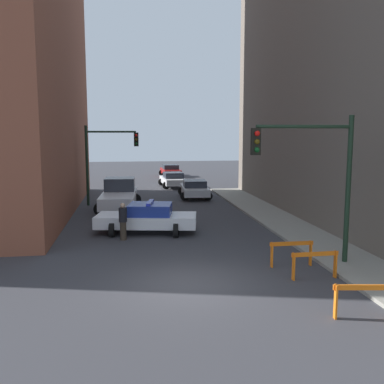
% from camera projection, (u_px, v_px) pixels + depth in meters
% --- Properties ---
extents(ground_plane, '(120.00, 120.00, 0.00)m').
position_uv_depth(ground_plane, '(187.00, 284.00, 13.38)').
color(ground_plane, '#38383D').
extents(sidewalk_right, '(2.40, 44.00, 0.12)m').
position_uv_depth(sidewalk_right, '(371.00, 273.00, 14.28)').
color(sidewalk_right, gray).
rests_on(sidewalk_right, ground_plane).
extents(traffic_light_near, '(3.64, 0.35, 5.20)m').
position_uv_depth(traffic_light_near, '(318.00, 167.00, 14.75)').
color(traffic_light_near, black).
rests_on(traffic_light_near, sidewalk_right).
extents(traffic_light_far, '(3.44, 0.35, 5.20)m').
position_uv_depth(traffic_light_far, '(104.00, 153.00, 27.81)').
color(traffic_light_far, black).
rests_on(traffic_light_far, ground_plane).
extents(police_car, '(4.95, 2.87, 1.52)m').
position_uv_depth(police_car, '(147.00, 218.00, 20.23)').
color(police_car, white).
rests_on(police_car, ground_plane).
extents(white_truck, '(2.82, 5.50, 1.90)m').
position_uv_depth(white_truck, '(119.00, 195.00, 26.41)').
color(white_truck, silver).
rests_on(white_truck, ground_plane).
extents(parked_car_near, '(2.42, 4.39, 1.31)m').
position_uv_depth(parked_car_near, '(195.00, 189.00, 31.33)').
color(parked_car_near, silver).
rests_on(parked_car_near, ground_plane).
extents(parked_car_mid, '(2.46, 4.41, 1.31)m').
position_uv_depth(parked_car_mid, '(173.00, 179.00, 37.66)').
color(parked_car_mid, silver).
rests_on(parked_car_mid, ground_plane).
extents(parked_car_far, '(2.40, 4.37, 1.31)m').
position_uv_depth(parked_car_far, '(170.00, 170.00, 46.86)').
color(parked_car_far, maroon).
rests_on(parked_car_far, ground_plane).
extents(pedestrian_crossing, '(0.48, 0.48, 1.66)m').
position_uv_depth(pedestrian_crossing, '(123.00, 221.00, 18.86)').
color(pedestrian_crossing, '#382D23').
rests_on(pedestrian_crossing, ground_plane).
extents(barrier_front, '(1.59, 0.38, 0.90)m').
position_uv_depth(barrier_front, '(364.00, 295.00, 10.82)').
color(barrier_front, orange).
rests_on(barrier_front, ground_plane).
extents(barrier_mid, '(1.60, 0.19, 0.90)m').
position_uv_depth(barrier_mid, '(315.00, 260.00, 13.81)').
color(barrier_mid, orange).
rests_on(barrier_mid, ground_plane).
extents(barrier_back, '(1.60, 0.16, 0.90)m').
position_uv_depth(barrier_back, '(291.00, 249.00, 15.12)').
color(barrier_back, orange).
rests_on(barrier_back, ground_plane).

